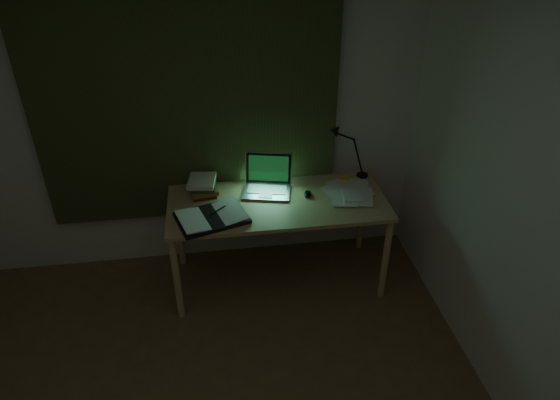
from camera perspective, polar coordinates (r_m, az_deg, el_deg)
The scene contains 11 objects.
wall_back at distance 3.79m, azimuth -10.36°, elevation 9.25°, with size 3.50×0.00×2.50m, color silver.
curtain at distance 3.68m, azimuth -10.67°, elevation 11.88°, with size 2.20×0.06×2.00m, color #282F17.
desk at distance 3.87m, azimuth -0.26°, elevation -4.77°, with size 1.61×0.70×0.73m, color tan, non-canonical shape.
laptop at distance 3.70m, azimuth -1.56°, elevation 2.50°, with size 0.36×0.40×0.26m, color #AFAFB4, non-canonical shape.
open_textbook at distance 3.49m, azimuth -7.82°, elevation -1.93°, with size 0.47×0.33×0.04m, color white, non-canonical shape.
book_stack at distance 3.77m, azimuth -8.80°, elevation 1.55°, with size 0.19×0.23×0.12m, color white, non-canonical shape.
loose_papers at distance 3.75m, azimuth 7.50°, elevation 0.59°, with size 0.32×0.34×0.02m, color white, non-canonical shape.
mouse at distance 3.72m, azimuth 3.17°, elevation 0.70°, with size 0.06×0.09×0.03m, color black.
sticky_yellow at distance 3.97m, azimuth 7.34°, elevation 2.47°, with size 0.08×0.08×0.02m, color gold.
sticky_pink at distance 3.98m, azimuth 7.08°, elevation 2.50°, with size 0.07×0.07×0.01m, color pink.
desk_lamp at distance 3.93m, azimuth 9.68°, elevation 5.77°, with size 0.32×0.25×0.48m, color black, non-canonical shape.
Camera 1 is at (0.17, -1.50, 2.68)m, focal length 32.00 mm.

